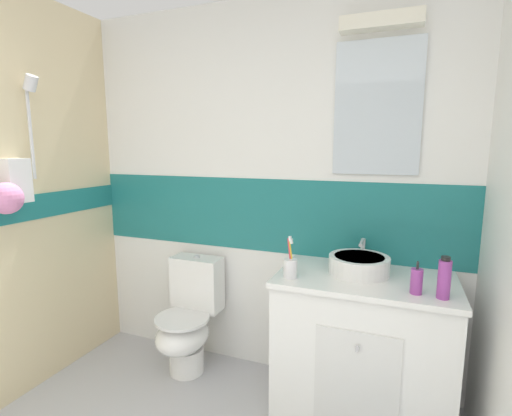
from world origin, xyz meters
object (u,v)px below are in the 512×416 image
at_px(sink_basin, 359,264).
at_px(soap_dispenser, 416,281).
at_px(toothbrush_cup, 290,267).
at_px(shampoo_bottle_tall, 444,279).
at_px(toilet, 188,320).

height_order(sink_basin, soap_dispenser, same).
bearing_deg(soap_dispenser, sink_basin, 144.65).
relative_size(toothbrush_cup, shampoo_bottle_tall, 1.13).
distance_m(toothbrush_cup, soap_dispenser, 0.64).
bearing_deg(soap_dispenser, toothbrush_cup, -179.95).
bearing_deg(sink_basin, shampoo_bottle_tall, -28.83).
relative_size(toilet, toothbrush_cup, 3.45).
bearing_deg(soap_dispenser, toilet, 171.87).
bearing_deg(shampoo_bottle_tall, sink_basin, 151.17).
xyz_separation_m(toothbrush_cup, soap_dispenser, (0.64, 0.00, 0.01)).
bearing_deg(toothbrush_cup, soap_dispenser, 0.05).
distance_m(soap_dispenser, shampoo_bottle_tall, 0.12).
height_order(toothbrush_cup, soap_dispenser, toothbrush_cup).
distance_m(toilet, soap_dispenser, 1.54).
xyz_separation_m(sink_basin, shampoo_bottle_tall, (0.41, -0.23, 0.04)).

